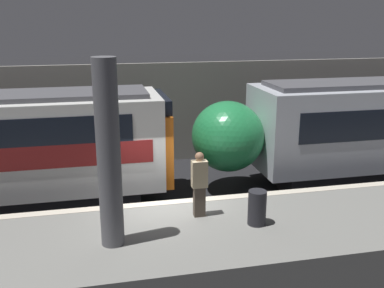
{
  "coord_description": "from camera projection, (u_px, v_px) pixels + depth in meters",
  "views": [
    {
      "loc": [
        -1.76,
        -11.22,
        5.89
      ],
      "look_at": [
        0.98,
        1.09,
        2.29
      ],
      "focal_mm": 42.0,
      "sensor_mm": 36.0,
      "label": 1
    }
  ],
  "objects": [
    {
      "name": "support_pillar_near",
      "position": [
        109.0,
        155.0,
        9.38
      ],
      "size": [
        0.5,
        0.5,
        4.07
      ],
      "color": "#56565B",
      "rests_on": "platform"
    },
    {
      "name": "ground_plane",
      "position": [
        166.0,
        235.0,
        12.52
      ],
      "size": [
        120.0,
        120.0,
        0.0
      ],
      "primitive_type": "plane",
      "color": "black"
    },
    {
      "name": "station_rear_barrier",
      "position": [
        138.0,
        114.0,
        18.29
      ],
      "size": [
        50.0,
        0.15,
        4.09
      ],
      "color": "#9E998E",
      "rests_on": "ground"
    },
    {
      "name": "trash_bin",
      "position": [
        257.0,
        208.0,
        10.74
      ],
      "size": [
        0.44,
        0.44,
        0.85
      ],
      "color": "#232328",
      "rests_on": "platform"
    },
    {
      "name": "platform",
      "position": [
        179.0,
        251.0,
        10.65
      ],
      "size": [
        40.0,
        3.68,
        1.06
      ],
      "color": "slate",
      "rests_on": "ground"
    },
    {
      "name": "person_waiting",
      "position": [
        199.0,
        183.0,
        11.06
      ],
      "size": [
        0.38,
        0.24,
        1.67
      ],
      "color": "#473D33",
      "rests_on": "platform"
    }
  ]
}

